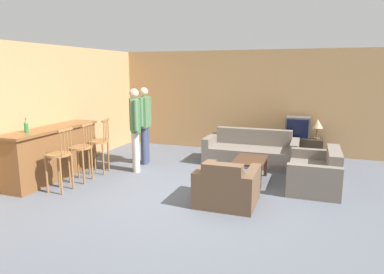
# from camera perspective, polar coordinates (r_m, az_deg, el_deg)

# --- Properties ---
(ground_plane) EXTENTS (24.00, 24.00, 0.00)m
(ground_plane) POSITION_cam_1_polar(r_m,az_deg,el_deg) (5.84, -1.08, -9.94)
(ground_plane) COLOR #565B66
(wall_back) EXTENTS (9.40, 0.08, 2.60)m
(wall_back) POSITION_cam_1_polar(r_m,az_deg,el_deg) (9.08, 7.19, 5.96)
(wall_back) COLOR tan
(wall_back) RESTS_ON ground_plane
(wall_left) EXTENTS (0.08, 8.73, 2.60)m
(wall_left) POSITION_cam_1_polar(r_m,az_deg,el_deg) (8.24, -18.56, 4.97)
(wall_left) COLOR tan
(wall_left) RESTS_ON ground_plane
(bar_counter) EXTENTS (0.55, 2.19, 1.01)m
(bar_counter) POSITION_cam_1_polar(r_m,az_deg,el_deg) (7.21, -22.13, -2.46)
(bar_counter) COLOR brown
(bar_counter) RESTS_ON ground_plane
(bar_chair_near) EXTENTS (0.43, 0.43, 1.12)m
(bar_chair_near) POSITION_cam_1_polar(r_m,az_deg,el_deg) (6.36, -21.25, -3.31)
(bar_chair_near) COLOR #996638
(bar_chair_near) RESTS_ON ground_plane
(bar_chair_mid) EXTENTS (0.46, 0.46, 1.12)m
(bar_chair_mid) POSITION_cam_1_polar(r_m,az_deg,el_deg) (6.80, -18.08, -2.21)
(bar_chair_mid) COLOR #996638
(bar_chair_mid) RESTS_ON ground_plane
(bar_chair_far) EXTENTS (0.51, 0.51, 1.12)m
(bar_chair_far) POSITION_cam_1_polar(r_m,az_deg,el_deg) (7.27, -15.25, -1.22)
(bar_chair_far) COLOR #996638
(bar_chair_far) RESTS_ON ground_plane
(couch_far) EXTENTS (2.06, 0.94, 0.75)m
(couch_far) POSITION_cam_1_polar(r_m,az_deg,el_deg) (7.92, 9.82, -2.43)
(couch_far) COLOR #70665B
(couch_far) RESTS_ON ground_plane
(armchair_near) EXTENTS (0.92, 0.90, 0.73)m
(armchair_near) POSITION_cam_1_polar(r_m,az_deg,el_deg) (5.50, 5.83, -8.35)
(armchair_near) COLOR brown
(armchair_near) RESTS_ON ground_plane
(loveseat_right) EXTENTS (0.87, 1.41, 0.72)m
(loveseat_right) POSITION_cam_1_polar(r_m,az_deg,el_deg) (6.59, 19.98, -5.72)
(loveseat_right) COLOR #70665B
(loveseat_right) RESTS_ON ground_plane
(coffee_table) EXTENTS (0.58, 0.88, 0.43)m
(coffee_table) POSITION_cam_1_polar(r_m,az_deg,el_deg) (6.66, 9.66, -4.20)
(coffee_table) COLOR #472D1E
(coffee_table) RESTS_ON ground_plane
(tv_unit) EXTENTS (1.17, 0.50, 0.50)m
(tv_unit) POSITION_cam_1_polar(r_m,az_deg,el_deg) (8.66, 17.03, -1.71)
(tv_unit) COLOR #2D2319
(tv_unit) RESTS_ON ground_plane
(tv) EXTENTS (0.56, 0.45, 0.50)m
(tv) POSITION_cam_1_polar(r_m,az_deg,el_deg) (8.57, 17.22, 1.56)
(tv) COLOR #4C4C4C
(tv) RESTS_ON tv_unit
(bottle) EXTENTS (0.07, 0.07, 0.25)m
(bottle) POSITION_cam_1_polar(r_m,az_deg,el_deg) (6.73, -25.91, 1.64)
(bottle) COLOR #2D7F3D
(bottle) RESTS_ON bar_counter
(table_lamp) EXTENTS (0.26, 0.26, 0.47)m
(table_lamp) POSITION_cam_1_polar(r_m,az_deg,el_deg) (8.55, 20.17, 2.01)
(table_lamp) COLOR brown
(table_lamp) RESTS_ON tv_unit
(person_by_window) EXTENTS (0.29, 0.61, 1.72)m
(person_by_window) POSITION_cam_1_polar(r_m,az_deg,el_deg) (7.73, -7.92, 2.61)
(person_by_window) COLOR #384260
(person_by_window) RESTS_ON ground_plane
(person_by_counter) EXTENTS (0.40, 0.50, 1.73)m
(person_by_counter) POSITION_cam_1_polar(r_m,az_deg,el_deg) (7.15, -9.49, 1.96)
(person_by_counter) COLOR silver
(person_by_counter) RESTS_ON ground_plane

